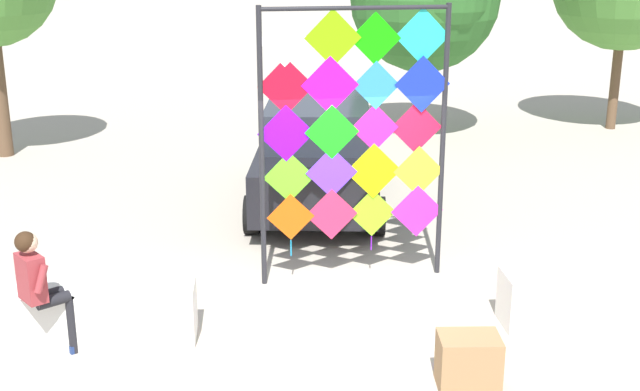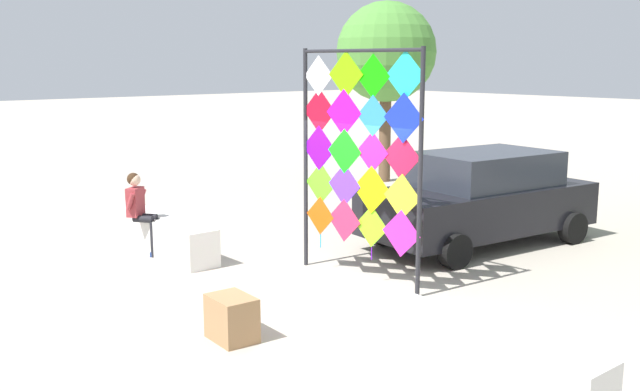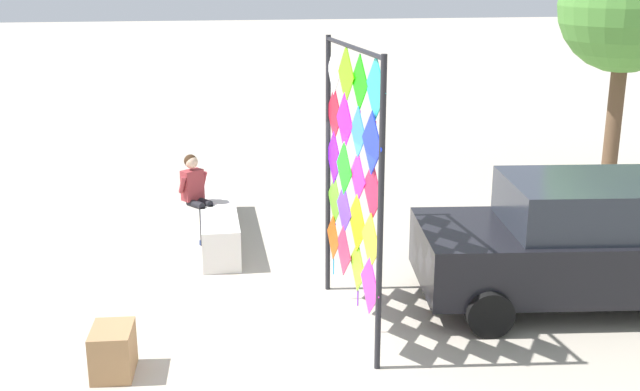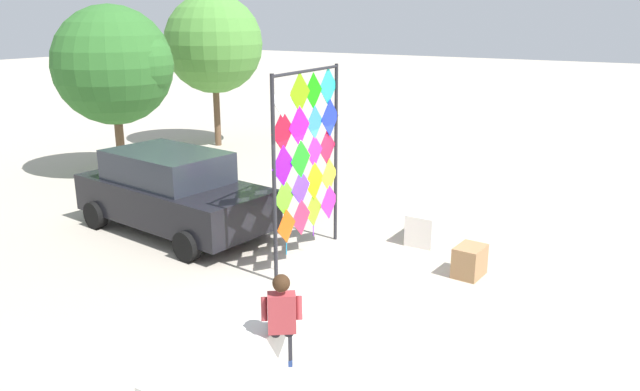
{
  "view_description": "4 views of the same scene",
  "coord_description": "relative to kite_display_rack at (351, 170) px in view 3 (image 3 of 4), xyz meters",
  "views": [
    {
      "loc": [
        -1.07,
        -9.26,
        4.43
      ],
      "look_at": [
        -0.27,
        0.81,
        1.29
      ],
      "focal_mm": 46.12,
      "sensor_mm": 36.0,
      "label": 1
    },
    {
      "loc": [
        8.37,
        -6.52,
        3.46
      ],
      "look_at": [
        0.53,
        0.04,
        1.56
      ],
      "focal_mm": 40.43,
      "sensor_mm": 36.0,
      "label": 2
    },
    {
      "loc": [
        9.48,
        -0.73,
        4.57
      ],
      "look_at": [
        0.34,
        0.69,
        1.84
      ],
      "focal_mm": 43.92,
      "sensor_mm": 36.0,
      "label": 3
    },
    {
      "loc": [
        -9.21,
        -5.05,
        4.59
      ],
      "look_at": [
        -0.35,
        0.5,
        1.52
      ],
      "focal_mm": 34.48,
      "sensor_mm": 36.0,
      "label": 4
    }
  ],
  "objects": [
    {
      "name": "ground",
      "position": [
        -0.2,
        -1.11,
        -2.11
      ],
      "size": [
        120.0,
        120.0,
        0.0
      ],
      "primitive_type": "plane",
      "color": "#ADA393"
    },
    {
      "name": "parked_car",
      "position": [
        -0.21,
        3.4,
        -1.21
      ],
      "size": [
        2.6,
        4.77,
        1.78
      ],
      "color": "black",
      "rests_on": "ground"
    },
    {
      "name": "tree_broadleaf",
      "position": [
        -6.65,
        7.3,
        1.61
      ],
      "size": [
        2.85,
        2.85,
        5.17
      ],
      "color": "brown",
      "rests_on": "ground"
    },
    {
      "name": "cardboard_box_large",
      "position": [
        0.85,
        -2.95,
        -1.83
      ],
      "size": [
        0.66,
        0.5,
        0.57
      ],
      "primitive_type": "cube",
      "rotation": [
        0.0,
        0.0,
        -0.06
      ],
      "color": "#9E754C",
      "rests_on": "ground"
    },
    {
      "name": "plaza_ledge_left",
      "position": [
        -3.76,
        -1.6,
        -1.78
      ],
      "size": [
        3.48,
        0.6,
        0.66
      ],
      "primitive_type": "cube",
      "color": "silver",
      "rests_on": "ground"
    },
    {
      "name": "kite_display_rack",
      "position": [
        0.0,
        0.0,
        0.0
      ],
      "size": [
        2.52,
        0.26,
        3.68
      ],
      "color": "#232328",
      "rests_on": "ground"
    },
    {
      "name": "seated_vendor",
      "position": [
        -3.63,
        -1.96,
        -1.22
      ],
      "size": [
        0.73,
        0.68,
        1.51
      ],
      "color": "black",
      "rests_on": "ground"
    }
  ]
}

